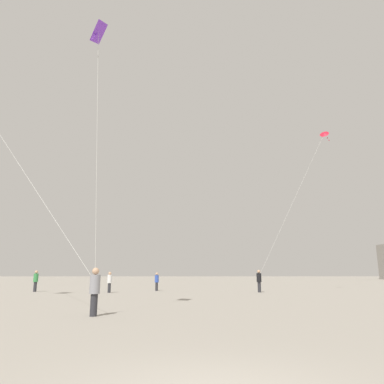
# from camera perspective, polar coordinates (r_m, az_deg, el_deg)

# --- Properties ---
(person_in_black) EXTENTS (0.41, 0.41, 1.86)m
(person_in_black) POSITION_cam_1_polar(r_m,az_deg,el_deg) (32.34, 10.49, -13.44)
(person_in_black) COLOR #2D2D33
(person_in_black) RESTS_ON ground_plane
(person_in_grey) EXTENTS (0.40, 0.40, 1.85)m
(person_in_grey) POSITION_cam_1_polar(r_m,az_deg,el_deg) (15.22, -15.05, -14.56)
(person_in_grey) COLOR #2D2D33
(person_in_grey) RESTS_ON ground_plane
(person_in_green) EXTENTS (0.40, 0.40, 1.83)m
(person_in_green) POSITION_cam_1_polar(r_m,az_deg,el_deg) (35.60, -23.36, -12.58)
(person_in_green) COLOR #2D2D33
(person_in_green) RESTS_ON ground_plane
(person_in_white) EXTENTS (0.37, 0.37, 1.71)m
(person_in_white) POSITION_cam_1_polar(r_m,az_deg,el_deg) (32.00, -12.83, -13.51)
(person_in_white) COLOR #2D2D33
(person_in_white) RESTS_ON ground_plane
(person_in_blue) EXTENTS (0.36, 0.36, 1.65)m
(person_in_blue) POSITION_cam_1_polar(r_m,az_deg,el_deg) (34.55, -5.57, -13.71)
(person_in_blue) COLOR #2D2D33
(person_in_blue) RESTS_ON ground_plane
(kite_crimson_diamond) EXTENTS (7.15, 0.90, 13.40)m
(kite_crimson_diamond) POSITION_cam_1_polar(r_m,az_deg,el_deg) (36.32, 19.88, 8.12)
(kite_crimson_diamond) COLOR red
(kite_violet_delta) EXTENTS (0.89, 1.40, 11.35)m
(kite_violet_delta) POSITION_cam_1_polar(r_m,az_deg,el_deg) (18.30, -14.61, 22.58)
(kite_violet_delta) COLOR purple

